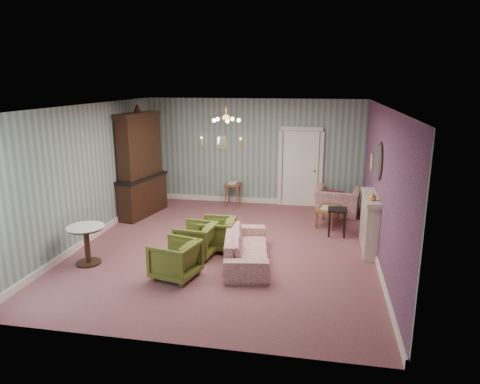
% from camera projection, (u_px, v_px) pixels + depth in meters
% --- Properties ---
extents(floor, '(7.00, 7.00, 0.00)m').
position_uv_depth(floor, '(227.00, 247.00, 9.15)').
color(floor, '#854D55').
rests_on(floor, ground).
extents(ceiling, '(7.00, 7.00, 0.00)m').
position_uv_depth(ceiling, '(226.00, 106.00, 8.43)').
color(ceiling, white).
rests_on(ceiling, ground).
extents(wall_back, '(6.00, 0.00, 6.00)m').
position_uv_depth(wall_back, '(254.00, 152.00, 12.13)').
color(wall_back, slate).
rests_on(wall_back, ground).
extents(wall_front, '(6.00, 0.00, 6.00)m').
position_uv_depth(wall_front, '(166.00, 241.00, 5.46)').
color(wall_front, slate).
rests_on(wall_front, ground).
extents(wall_left, '(0.00, 7.00, 7.00)m').
position_uv_depth(wall_left, '(88.00, 174.00, 9.33)').
color(wall_left, slate).
rests_on(wall_left, ground).
extents(wall_right, '(0.00, 7.00, 7.00)m').
position_uv_depth(wall_right, '(382.00, 186.00, 8.26)').
color(wall_right, slate).
rests_on(wall_right, ground).
extents(wall_right_floral, '(0.00, 7.00, 7.00)m').
position_uv_depth(wall_right_floral, '(382.00, 186.00, 8.26)').
color(wall_right_floral, '#A95479').
rests_on(wall_right_floral, ground).
extents(door, '(1.12, 0.12, 2.16)m').
position_uv_depth(door, '(300.00, 167.00, 11.95)').
color(door, white).
rests_on(door, floor).
extents(olive_chair_a, '(0.83, 0.86, 0.75)m').
position_uv_depth(olive_chair_a, '(175.00, 258.00, 7.68)').
color(olive_chair_a, '#566021').
rests_on(olive_chair_a, floor).
extents(olive_chair_b, '(0.74, 0.78, 0.73)m').
position_uv_depth(olive_chair_b, '(196.00, 238.00, 8.64)').
color(olive_chair_b, '#566021').
rests_on(olive_chair_b, floor).
extents(olive_chair_c, '(0.68, 0.72, 0.72)m').
position_uv_depth(olive_chair_c, '(217.00, 232.00, 8.99)').
color(olive_chair_c, '#566021').
rests_on(olive_chair_c, floor).
extents(sofa_chintz, '(0.92, 2.10, 0.79)m').
position_uv_depth(sofa_chintz, '(247.00, 242.00, 8.33)').
color(sofa_chintz, '#963C4E').
rests_on(sofa_chintz, floor).
extents(wingback_chair, '(1.16, 0.84, 0.94)m').
position_uv_depth(wingback_chair, '(338.00, 197.00, 11.25)').
color(wingback_chair, '#963C4E').
rests_on(wingback_chair, floor).
extents(dresser, '(0.89, 1.74, 2.77)m').
position_uv_depth(dresser, '(140.00, 162.00, 11.06)').
color(dresser, black).
rests_on(dresser, floor).
extents(fireplace, '(0.30, 1.40, 1.16)m').
position_uv_depth(fireplace, '(369.00, 223.00, 8.88)').
color(fireplace, beige).
rests_on(fireplace, floor).
extents(mantel_vase, '(0.15, 0.15, 0.15)m').
position_uv_depth(mantel_vase, '(373.00, 197.00, 8.34)').
color(mantel_vase, gold).
rests_on(mantel_vase, fireplace).
extents(oval_mirror, '(0.04, 0.76, 0.84)m').
position_uv_depth(oval_mirror, '(379.00, 161.00, 8.55)').
color(oval_mirror, white).
rests_on(oval_mirror, wall_right).
extents(framed_print, '(0.04, 0.34, 0.42)m').
position_uv_depth(framed_print, '(372.00, 161.00, 9.89)').
color(framed_print, gold).
rests_on(framed_print, wall_right).
extents(coffee_table, '(0.64, 0.92, 0.43)m').
position_uv_depth(coffee_table, '(328.00, 216.00, 10.51)').
color(coffee_table, brown).
rests_on(coffee_table, floor).
extents(side_table_black, '(0.42, 0.42, 0.62)m').
position_uv_depth(side_table_black, '(337.00, 222.00, 9.78)').
color(side_table_black, black).
rests_on(side_table_black, floor).
extents(pedestal_table, '(0.85, 0.85, 0.75)m').
position_uv_depth(pedestal_table, '(87.00, 245.00, 8.25)').
color(pedestal_table, black).
rests_on(pedestal_table, floor).
extents(nesting_table, '(0.41, 0.52, 0.67)m').
position_uv_depth(nesting_table, '(233.00, 193.00, 12.16)').
color(nesting_table, brown).
rests_on(nesting_table, floor).
extents(gilt_mirror_back, '(0.28, 0.06, 0.36)m').
position_uv_depth(gilt_mirror_back, '(221.00, 142.00, 12.19)').
color(gilt_mirror_back, gold).
rests_on(gilt_mirror_back, wall_back).
extents(sconce_left, '(0.16, 0.12, 0.30)m').
position_uv_depth(sconce_left, '(202.00, 142.00, 12.27)').
color(sconce_left, gold).
rests_on(sconce_left, wall_back).
extents(sconce_right, '(0.16, 0.12, 0.30)m').
position_uv_depth(sconce_right, '(241.00, 143.00, 12.07)').
color(sconce_right, gold).
rests_on(sconce_right, wall_back).
extents(chandelier, '(0.56, 0.56, 0.36)m').
position_uv_depth(chandelier, '(226.00, 120.00, 8.50)').
color(chandelier, gold).
rests_on(chandelier, ceiling).
extents(burgundy_cushion, '(0.41, 0.28, 0.39)m').
position_uv_depth(burgundy_cushion, '(336.00, 198.00, 11.11)').
color(burgundy_cushion, maroon).
rests_on(burgundy_cushion, wingback_chair).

